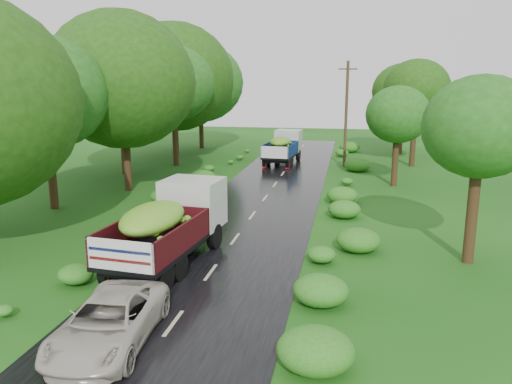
% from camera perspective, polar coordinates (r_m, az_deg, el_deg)
% --- Properties ---
extents(ground, '(120.00, 120.00, 0.00)m').
position_cam_1_polar(ground, '(15.26, -9.42, -14.63)').
color(ground, '#13460F').
rests_on(ground, ground).
extents(road, '(6.50, 80.00, 0.02)m').
position_cam_1_polar(road, '(19.60, -4.41, -8.07)').
color(road, black).
rests_on(road, ground).
extents(road_lines, '(0.12, 69.60, 0.00)m').
position_cam_1_polar(road_lines, '(20.50, -3.68, -7.07)').
color(road_lines, '#BFB78C').
rests_on(road_lines, road).
extents(truck_near, '(3.10, 7.05, 2.87)m').
position_cam_1_polar(truck_near, '(19.54, -9.62, -3.30)').
color(truck_near, black).
rests_on(truck_near, ground).
extents(truck_far, '(2.73, 6.42, 2.63)m').
position_cam_1_polar(truck_far, '(42.23, 3.19, 5.31)').
color(truck_far, black).
rests_on(truck_far, ground).
extents(car, '(2.52, 4.86, 1.31)m').
position_cam_1_polar(car, '(14.26, -16.44, -14.01)').
color(car, beige).
rests_on(car, road).
extents(utility_pole, '(1.47, 0.27, 8.36)m').
position_cam_1_polar(utility_pole, '(40.78, 10.27, 8.84)').
color(utility_pole, '#382616').
rests_on(utility_pole, ground).
extents(trees_left, '(7.03, 35.86, 9.26)m').
position_cam_1_polar(trees_left, '(37.66, -13.72, 11.95)').
color(trees_left, black).
rests_on(trees_left, ground).
extents(trees_right, '(5.11, 32.64, 7.66)m').
position_cam_1_polar(trees_right, '(38.33, 17.66, 10.02)').
color(trees_right, black).
rests_on(trees_right, ground).
extents(shrubs, '(11.90, 44.00, 0.70)m').
position_cam_1_polar(shrubs, '(27.90, 0.35, -0.95)').
color(shrubs, '#1B6918').
rests_on(shrubs, ground).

